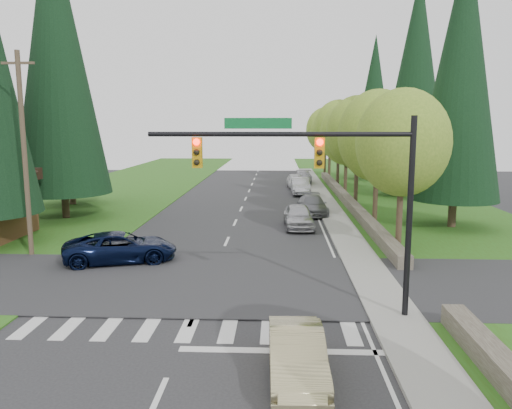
# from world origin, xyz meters

# --- Properties ---
(ground) EXTENTS (120.00, 120.00, 0.00)m
(ground) POSITION_xyz_m (0.00, 0.00, 0.00)
(ground) COLOR #28282B
(ground) RESTS_ON ground
(grass_east) EXTENTS (14.00, 110.00, 0.06)m
(grass_east) POSITION_xyz_m (13.00, 20.00, 0.03)
(grass_east) COLOR #315516
(grass_east) RESTS_ON ground
(grass_west) EXTENTS (14.00, 110.00, 0.06)m
(grass_west) POSITION_xyz_m (-13.00, 20.00, 0.03)
(grass_west) COLOR #315516
(grass_west) RESTS_ON ground
(cross_street) EXTENTS (120.00, 8.00, 0.10)m
(cross_street) POSITION_xyz_m (0.00, 8.00, 0.00)
(cross_street) COLOR #28282B
(cross_street) RESTS_ON ground
(sidewalk_east) EXTENTS (1.80, 80.00, 0.13)m
(sidewalk_east) POSITION_xyz_m (6.90, 22.00, 0.07)
(sidewalk_east) COLOR gray
(sidewalk_east) RESTS_ON ground
(curb_east) EXTENTS (0.20, 80.00, 0.13)m
(curb_east) POSITION_xyz_m (6.05, 22.00, 0.07)
(curb_east) COLOR gray
(curb_east) RESTS_ON ground
(stone_wall_north) EXTENTS (0.70, 40.00, 0.70)m
(stone_wall_north) POSITION_xyz_m (8.60, 30.00, 0.35)
(stone_wall_north) COLOR #4C4438
(stone_wall_north) RESTS_ON ground
(traffic_signal) EXTENTS (8.70, 0.37, 6.80)m
(traffic_signal) POSITION_xyz_m (4.37, 4.50, 4.98)
(traffic_signal) COLOR black
(traffic_signal) RESTS_ON ground
(utility_pole) EXTENTS (1.60, 0.24, 10.00)m
(utility_pole) POSITION_xyz_m (-9.50, 12.00, 5.14)
(utility_pole) COLOR #473828
(utility_pole) RESTS_ON ground
(decid_tree_0) EXTENTS (4.80, 4.80, 8.37)m
(decid_tree_0) POSITION_xyz_m (9.20, 14.00, 5.60)
(decid_tree_0) COLOR #38281C
(decid_tree_0) RESTS_ON ground
(decid_tree_1) EXTENTS (5.20, 5.20, 8.80)m
(decid_tree_1) POSITION_xyz_m (9.30, 21.00, 5.80)
(decid_tree_1) COLOR #38281C
(decid_tree_1) RESTS_ON ground
(decid_tree_2) EXTENTS (5.00, 5.00, 8.82)m
(decid_tree_2) POSITION_xyz_m (9.10, 28.00, 5.93)
(decid_tree_2) COLOR #38281C
(decid_tree_2) RESTS_ON ground
(decid_tree_3) EXTENTS (5.00, 5.00, 8.55)m
(decid_tree_3) POSITION_xyz_m (9.20, 35.00, 5.66)
(decid_tree_3) COLOR #38281C
(decid_tree_3) RESTS_ON ground
(decid_tree_4) EXTENTS (5.40, 5.40, 9.18)m
(decid_tree_4) POSITION_xyz_m (9.30, 42.00, 6.06)
(decid_tree_4) COLOR #38281C
(decid_tree_4) RESTS_ON ground
(decid_tree_5) EXTENTS (4.80, 4.80, 8.30)m
(decid_tree_5) POSITION_xyz_m (9.10, 49.00, 5.53)
(decid_tree_5) COLOR #38281C
(decid_tree_5) RESTS_ON ground
(decid_tree_6) EXTENTS (5.20, 5.20, 8.86)m
(decid_tree_6) POSITION_xyz_m (9.20, 56.00, 5.86)
(decid_tree_6) COLOR #38281C
(decid_tree_6) RESTS_ON ground
(conifer_w_c) EXTENTS (6.46, 6.46, 20.80)m
(conifer_w_c) POSITION_xyz_m (-12.00, 22.00, 11.29)
(conifer_w_c) COLOR #38281C
(conifer_w_c) RESTS_ON ground
(conifer_w_e) EXTENTS (5.78, 5.78, 18.80)m
(conifer_w_e) POSITION_xyz_m (-14.00, 28.00, 10.29)
(conifer_w_e) COLOR #38281C
(conifer_w_e) RESTS_ON ground
(conifer_e_a) EXTENTS (5.44, 5.44, 17.80)m
(conifer_e_a) POSITION_xyz_m (14.00, 20.00, 9.79)
(conifer_e_a) COLOR #38281C
(conifer_e_a) RESTS_ON ground
(conifer_e_b) EXTENTS (6.12, 6.12, 19.80)m
(conifer_e_b) POSITION_xyz_m (15.00, 34.00, 10.79)
(conifer_e_b) COLOR #38281C
(conifer_e_b) RESTS_ON ground
(conifer_e_c) EXTENTS (5.10, 5.10, 16.80)m
(conifer_e_c) POSITION_xyz_m (14.00, 48.00, 9.29)
(conifer_e_c) COLOR #38281C
(conifer_e_c) RESTS_ON ground
(sedan_champagne) EXTENTS (1.53, 4.05, 1.32)m
(sedan_champagne) POSITION_xyz_m (3.38, 0.18, 0.66)
(sedan_champagne) COLOR #C2B681
(sedan_champagne) RESTS_ON ground
(suv_navy) EXTENTS (5.72, 3.81, 1.46)m
(suv_navy) POSITION_xyz_m (-4.61, 11.00, 0.73)
(suv_navy) COLOR black
(suv_navy) RESTS_ON ground
(parked_car_a) EXTENTS (1.99, 4.51, 1.51)m
(parked_car_a) POSITION_xyz_m (4.20, 19.43, 0.75)
(parked_car_a) COLOR #B4B5B9
(parked_car_a) RESTS_ON ground
(parked_car_b) EXTENTS (2.22, 4.83, 1.37)m
(parked_car_b) POSITION_xyz_m (5.42, 24.41, 0.68)
(parked_car_b) COLOR slate
(parked_car_b) RESTS_ON ground
(parked_car_c) EXTENTS (1.78, 4.79, 1.57)m
(parked_car_c) POSITION_xyz_m (5.00, 35.14, 0.78)
(parked_car_c) COLOR silver
(parked_car_c) RESTS_ON ground
(parked_car_d) EXTENTS (1.96, 4.36, 1.45)m
(parked_car_d) POSITION_xyz_m (4.71, 40.39, 0.73)
(parked_car_d) COLOR silver
(parked_car_d) RESTS_ON ground
(parked_car_e) EXTENTS (2.44, 5.12, 1.44)m
(parked_car_e) POSITION_xyz_m (5.60, 43.00, 0.72)
(parked_car_e) COLOR #9B9CA0
(parked_car_e) RESTS_ON ground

